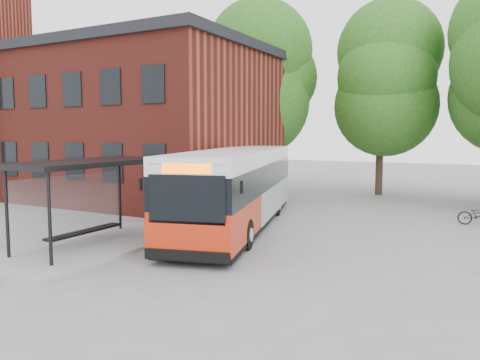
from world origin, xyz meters
The scene contains 7 objects.
ground centered at (0.00, 0.00, 0.00)m, with size 100.00×100.00×0.00m, color slate.
station_building centered at (-13.00, 9.00, 4.25)m, with size 18.40×10.40×8.50m, color maroon, non-canonical shape.
bus_shelter centered at (-4.50, -1.00, 1.45)m, with size 3.60×7.00×2.90m, color black, non-canonical shape.
tree_0 centered at (-6.00, 16.00, 5.50)m, with size 7.92×7.92×11.00m, color #235617, non-canonical shape.
tree_1 centered at (1.00, 17.00, 5.20)m, with size 7.92×7.92×10.40m, color #235617, non-canonical shape.
city_bus centered at (-1.87, 4.20, 1.54)m, with size 2.59×12.15×3.09m, color red, non-canonical shape.
bicycle_0 centered at (6.65, 9.08, 0.43)m, with size 0.57×1.65×0.87m, color black.
Camera 1 is at (6.88, -11.96, 3.73)m, focal length 35.00 mm.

